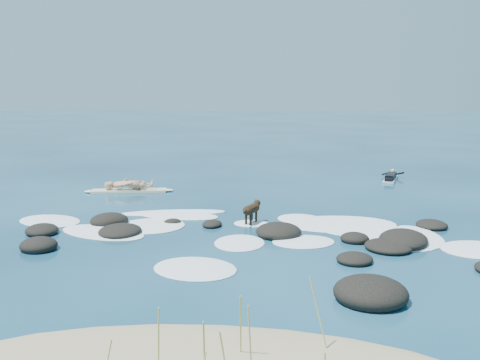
# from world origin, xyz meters

# --- Properties ---
(ground) EXTENTS (160.00, 160.00, 0.00)m
(ground) POSITION_xyz_m (0.00, 0.00, 0.00)
(ground) COLOR #0A2642
(ground) RESTS_ON ground
(dune_grass) EXTENTS (3.17, 1.98, 1.23)m
(dune_grass) POSITION_xyz_m (0.42, -8.10, 0.66)
(dune_grass) COLOR #A3A650
(dune_grass) RESTS_ON ground
(reef_rocks) EXTENTS (13.35, 7.32, 0.63)m
(reef_rocks) POSITION_xyz_m (0.92, -1.27, 0.11)
(reef_rocks) COLOR black
(reef_rocks) RESTS_ON ground
(breaking_foam) EXTENTS (14.94, 7.37, 0.12)m
(breaking_foam) POSITION_xyz_m (0.49, 0.51, 0.01)
(breaking_foam) COLOR white
(breaking_foam) RESTS_ON ground
(standing_surfer_rig) EXTENTS (3.58, 1.14, 2.04)m
(standing_surfer_rig) POSITION_xyz_m (-5.34, 5.84, 0.80)
(standing_surfer_rig) COLOR beige
(standing_surfer_rig) RESTS_ON ground
(paddling_surfer_rig) EXTENTS (1.26, 2.32, 0.40)m
(paddling_surfer_rig) POSITION_xyz_m (5.72, 9.78, 0.14)
(paddling_surfer_rig) COLOR silver
(paddling_surfer_rig) RESTS_ON ground
(dog) EXTENTS (0.57, 1.12, 0.74)m
(dog) POSITION_xyz_m (-0.00, 1.21, 0.49)
(dog) COLOR black
(dog) RESTS_ON ground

